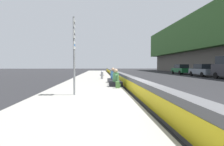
# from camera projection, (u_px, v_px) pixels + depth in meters

# --- Properties ---
(ground_plane) EXTENTS (160.00, 160.00, 0.00)m
(ground_plane) POSITION_uv_depth(u_px,v_px,m) (141.00, 99.00, 8.05)
(ground_plane) COLOR #232326
(ground_plane) RESTS_ON ground
(sidewalk_strip) EXTENTS (80.00, 4.40, 0.14)m
(sidewalk_strip) POSITION_uv_depth(u_px,v_px,m) (82.00, 98.00, 7.87)
(sidewalk_strip) COLOR gray
(sidewalk_strip) RESTS_ON ground_plane
(jersey_barrier) EXTENTS (76.00, 0.45, 0.85)m
(jersey_barrier) POSITION_uv_depth(u_px,v_px,m) (141.00, 90.00, 8.03)
(jersey_barrier) COLOR #545456
(jersey_barrier) RESTS_ON ground_plane
(route_sign_post) EXTENTS (0.44, 0.09, 3.60)m
(route_sign_post) POSITION_uv_depth(u_px,v_px,m) (74.00, 50.00, 8.24)
(route_sign_post) COLOR gray
(route_sign_post) RESTS_ON sidewalk_strip
(fire_hydrant) EXTENTS (0.26, 0.46, 0.88)m
(fire_hydrant) POSITION_uv_depth(u_px,v_px,m) (102.00, 75.00, 18.00)
(fire_hydrant) COLOR gray
(fire_hydrant) RESTS_ON sidewalk_strip
(seated_person_foreground) EXTENTS (0.74, 0.86, 1.15)m
(seated_person_foreground) POSITION_uv_depth(u_px,v_px,m) (116.00, 81.00, 11.71)
(seated_person_foreground) COLOR black
(seated_person_foreground) RESTS_ON sidewalk_strip
(seated_person_middle) EXTENTS (0.76, 0.86, 1.05)m
(seated_person_middle) POSITION_uv_depth(u_px,v_px,m) (115.00, 80.00, 13.06)
(seated_person_middle) COLOR #424247
(seated_person_middle) RESTS_ON sidewalk_strip
(seated_person_rear) EXTENTS (0.77, 0.89, 1.18)m
(seated_person_rear) POSITION_uv_depth(u_px,v_px,m) (113.00, 78.00, 14.55)
(seated_person_rear) COLOR #424247
(seated_person_rear) RESTS_ON sidewalk_strip
(backpack) EXTENTS (0.32, 0.28, 0.40)m
(backpack) POSITION_uv_depth(u_px,v_px,m) (118.00, 85.00, 10.84)
(backpack) COLOR #4C7A3D
(backpack) RESTS_ON sidewalk_strip
(parked_car_fourth) EXTENTS (4.54, 2.04, 1.71)m
(parked_car_fourth) POSITION_uv_depth(u_px,v_px,m) (203.00, 70.00, 24.39)
(parked_car_fourth) COLOR slate
(parked_car_fourth) RESTS_ON ground_plane
(parked_car_midline) EXTENTS (4.52, 1.98, 1.71)m
(parked_car_midline) POSITION_uv_depth(u_px,v_px,m) (181.00, 69.00, 30.94)
(parked_car_midline) COLOR #145128
(parked_car_midline) RESTS_ON ground_plane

